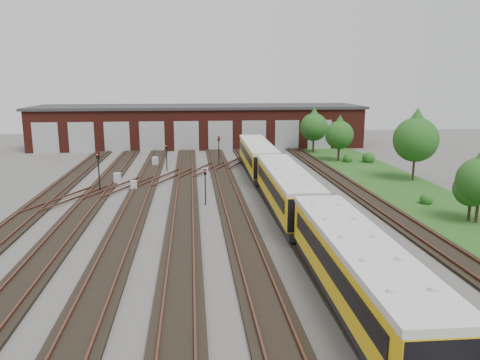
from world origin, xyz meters
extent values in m
plane|color=#464441|center=(0.00, 0.00, 0.00)|extent=(120.00, 120.00, 0.00)
cube|color=black|center=(-14.00, 0.00, 0.09)|extent=(2.40, 70.00, 0.18)
cube|color=brown|center=(-14.72, 0.00, 0.26)|extent=(0.10, 70.00, 0.15)
cube|color=brown|center=(-13.28, 0.00, 0.26)|extent=(0.10, 70.00, 0.15)
cube|color=black|center=(-10.00, 0.00, 0.09)|extent=(2.40, 70.00, 0.18)
cube|color=brown|center=(-10.72, 0.00, 0.26)|extent=(0.10, 70.00, 0.15)
cube|color=brown|center=(-9.28, 0.00, 0.26)|extent=(0.10, 70.00, 0.15)
cube|color=black|center=(-6.00, 0.00, 0.09)|extent=(2.40, 70.00, 0.18)
cube|color=brown|center=(-6.72, 0.00, 0.26)|extent=(0.10, 70.00, 0.15)
cube|color=brown|center=(-5.28, 0.00, 0.26)|extent=(0.10, 70.00, 0.15)
cube|color=black|center=(-2.00, 0.00, 0.09)|extent=(2.40, 70.00, 0.18)
cube|color=brown|center=(-2.72, 0.00, 0.26)|extent=(0.10, 70.00, 0.15)
cube|color=brown|center=(-1.28, 0.00, 0.26)|extent=(0.10, 70.00, 0.15)
cube|color=black|center=(2.00, 0.00, 0.09)|extent=(2.40, 70.00, 0.18)
cube|color=brown|center=(1.28, 0.00, 0.26)|extent=(0.10, 70.00, 0.15)
cube|color=brown|center=(2.72, 0.00, 0.26)|extent=(0.10, 70.00, 0.15)
cube|color=black|center=(6.00, 0.00, 0.09)|extent=(2.40, 70.00, 0.18)
cube|color=brown|center=(5.28, 0.00, 0.26)|extent=(0.10, 70.00, 0.15)
cube|color=brown|center=(6.72, 0.00, 0.26)|extent=(0.10, 70.00, 0.15)
cube|color=black|center=(10.00, 0.00, 0.09)|extent=(2.40, 70.00, 0.18)
cube|color=brown|center=(9.28, 0.00, 0.26)|extent=(0.10, 70.00, 0.15)
cube|color=brown|center=(10.72, 0.00, 0.26)|extent=(0.10, 70.00, 0.15)
cube|color=black|center=(14.00, 0.00, 0.09)|extent=(2.40, 70.00, 0.18)
cube|color=brown|center=(13.28, 0.00, 0.26)|extent=(0.10, 70.00, 0.15)
cube|color=brown|center=(14.72, 0.00, 0.26)|extent=(0.10, 70.00, 0.15)
cube|color=brown|center=(-8.00, 10.00, 0.26)|extent=(5.40, 9.62, 0.15)
cube|color=brown|center=(-4.00, 14.00, 0.26)|extent=(5.40, 9.62, 0.15)
cube|color=brown|center=(0.00, 18.00, 0.26)|extent=(5.40, 9.62, 0.15)
cube|color=brown|center=(-12.00, 6.00, 0.26)|extent=(5.40, 9.62, 0.15)
cube|color=brown|center=(4.00, 22.00, 0.26)|extent=(5.40, 9.62, 0.15)
cube|color=#4B1912|center=(0.00, 40.00, 3.00)|extent=(50.00, 12.00, 6.00)
cube|color=#2D2D30|center=(0.00, 40.00, 6.15)|extent=(51.00, 12.50, 0.40)
cube|color=#9EA1A3|center=(-22.00, 33.98, 2.20)|extent=(3.60, 0.12, 4.40)
cube|color=#9EA1A3|center=(-17.00, 33.98, 2.20)|extent=(3.60, 0.12, 4.40)
cube|color=#9EA1A3|center=(-12.00, 33.98, 2.20)|extent=(3.60, 0.12, 4.40)
cube|color=#9EA1A3|center=(-7.00, 33.98, 2.20)|extent=(3.60, 0.12, 4.40)
cube|color=#9EA1A3|center=(-2.00, 33.98, 2.20)|extent=(3.60, 0.12, 4.40)
cube|color=#9EA1A3|center=(3.00, 33.98, 2.20)|extent=(3.60, 0.12, 4.40)
cube|color=#9EA1A3|center=(8.00, 33.98, 2.20)|extent=(3.60, 0.12, 4.40)
cube|color=#9EA1A3|center=(13.00, 33.98, 2.20)|extent=(3.60, 0.12, 4.40)
cube|color=#9EA1A3|center=(18.00, 33.98, 2.20)|extent=(3.60, 0.12, 4.40)
cube|color=#214818|center=(19.00, 10.00, 0.03)|extent=(8.00, 55.00, 0.05)
cube|color=black|center=(6.00, -16.00, 0.64)|extent=(2.68, 15.40, 0.61)
cube|color=gold|center=(6.00, -16.00, 2.07)|extent=(2.99, 15.41, 2.25)
cube|color=silver|center=(6.00, -16.00, 3.35)|extent=(3.09, 15.41, 0.31)
cube|color=black|center=(4.65, -15.98, 2.33)|extent=(0.35, 13.51, 0.87)
cube|color=black|center=(7.35, -16.03, 2.33)|extent=(0.35, 13.51, 0.87)
cube|color=black|center=(6.00, 0.00, 0.64)|extent=(2.68, 15.40, 0.61)
cube|color=gold|center=(6.00, 0.00, 2.07)|extent=(2.99, 15.41, 2.25)
cube|color=silver|center=(6.00, 0.00, 3.35)|extent=(3.09, 15.41, 0.31)
cube|color=black|center=(4.65, 0.02, 2.33)|extent=(0.35, 13.51, 0.87)
cube|color=black|center=(7.35, -0.03, 2.33)|extent=(0.35, 13.51, 0.87)
cube|color=black|center=(6.00, 16.00, 0.64)|extent=(2.68, 15.40, 0.61)
cube|color=gold|center=(6.00, 16.00, 2.07)|extent=(2.99, 15.41, 2.25)
cube|color=silver|center=(6.00, 16.00, 3.35)|extent=(3.09, 15.41, 0.31)
cube|color=black|center=(4.65, 16.02, 2.33)|extent=(0.35, 13.51, 0.87)
cube|color=black|center=(7.35, 15.97, 2.33)|extent=(0.35, 13.51, 0.87)
cylinder|color=black|center=(-9.92, 8.93, 1.58)|extent=(0.11, 0.11, 3.15)
cube|color=black|center=(-9.92, 8.93, 3.44)|extent=(0.32, 0.24, 0.57)
sphere|color=red|center=(-9.92, 8.81, 3.55)|extent=(0.14, 0.14, 0.14)
cylinder|color=black|center=(-4.16, 18.67, 1.27)|extent=(0.11, 0.11, 2.55)
cube|color=black|center=(-4.16, 18.67, 2.81)|extent=(0.30, 0.22, 0.53)
sphere|color=red|center=(-4.16, 18.56, 2.92)|extent=(0.13, 0.13, 0.13)
cylinder|color=black|center=(2.04, 21.98, 1.49)|extent=(0.11, 0.11, 2.98)
cube|color=black|center=(2.04, 21.98, 3.26)|extent=(0.30, 0.22, 0.55)
sphere|color=red|center=(2.04, 21.87, 3.37)|extent=(0.13, 0.13, 0.13)
cylinder|color=black|center=(-0.21, 3.14, 1.29)|extent=(0.10, 0.10, 2.57)
cube|color=black|center=(-0.21, 3.14, 2.82)|extent=(0.25, 0.15, 0.50)
sphere|color=red|center=(-0.21, 3.04, 2.92)|extent=(0.12, 0.12, 0.12)
cube|color=#A6A8AB|center=(-6.83, 9.17, 0.48)|extent=(0.66, 0.58, 0.96)
cube|color=#A6A8AB|center=(-5.72, 21.99, 0.56)|extent=(0.76, 0.67, 1.13)
cube|color=#A6A8AB|center=(-8.77, 12.14, 0.57)|extent=(0.70, 0.59, 1.15)
cube|color=#A6A8AB|center=(0.19, 15.22, 0.44)|extent=(0.55, 0.47, 0.87)
cube|color=#A6A8AB|center=(7.11, 9.63, 0.45)|extent=(0.60, 0.52, 0.91)
cylinder|color=#362118|center=(16.12, 30.31, 1.01)|extent=(0.27, 0.27, 2.02)
sphere|color=#184313|center=(16.12, 30.31, 3.71)|extent=(3.93, 3.93, 3.93)
cone|color=#184313|center=(16.12, 30.31, 5.11)|extent=(3.37, 3.37, 2.81)
cylinder|color=#362118|center=(17.55, 23.06, 0.93)|extent=(0.27, 0.27, 1.85)
sphere|color=#184313|center=(17.55, 23.06, 3.40)|extent=(3.61, 3.61, 3.61)
cone|color=#184313|center=(17.55, 23.06, 4.69)|extent=(3.09, 3.09, 2.58)
cylinder|color=#362118|center=(21.59, 10.63, 1.17)|extent=(0.24, 0.24, 2.34)
sphere|color=#184313|center=(21.59, 10.63, 4.30)|extent=(4.56, 4.56, 4.56)
cone|color=#184313|center=(21.59, 10.63, 5.93)|extent=(3.91, 3.91, 3.26)
cylinder|color=#362118|center=(19.12, -3.45, 0.68)|extent=(0.21, 0.21, 1.35)
sphere|color=#184313|center=(19.12, -3.45, 2.48)|extent=(2.63, 2.63, 2.63)
cone|color=#184313|center=(19.12, -3.45, 3.42)|extent=(2.25, 2.25, 1.88)
cylinder|color=#362118|center=(19.37, -3.99, 0.87)|extent=(0.22, 0.22, 1.74)
sphere|color=#184313|center=(19.37, -3.99, 3.20)|extent=(3.39, 3.39, 3.39)
sphere|color=#184313|center=(18.36, 1.52, 0.53)|extent=(1.07, 1.07, 1.07)
sphere|color=#184313|center=(18.50, 22.18, 0.60)|extent=(1.20, 1.20, 1.20)
sphere|color=#184313|center=(21.06, 21.69, 0.78)|extent=(1.56, 1.56, 1.56)
camera|label=1|loc=(-1.25, -34.90, 10.29)|focal=35.00mm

